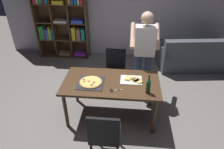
{
  "coord_description": "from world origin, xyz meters",
  "views": [
    {
      "loc": [
        0.27,
        -2.77,
        2.64
      ],
      "look_at": [
        0.0,
        0.15,
        0.8
      ],
      "focal_mm": 32.15,
      "sensor_mm": 36.0,
      "label": 1
    }
  ],
  "objects_px": {
    "chair_near_camera": "(105,134)",
    "chair_far_side": "(115,67)",
    "dining_table": "(111,86)",
    "person_serving_pizza": "(144,52)",
    "pepperoni_pizza_on_tray": "(91,82)",
    "couch": "(193,57)",
    "wine_bottle": "(148,86)",
    "kitchen_scissors": "(114,90)",
    "bookshelf": "(63,21)"
  },
  "relations": [
    {
      "from": "chair_far_side",
      "to": "person_serving_pizza",
      "type": "height_order",
      "value": "person_serving_pizza"
    },
    {
      "from": "couch",
      "to": "kitchen_scissors",
      "type": "bearing_deg",
      "value": -129.55
    },
    {
      "from": "chair_far_side",
      "to": "couch",
      "type": "relative_size",
      "value": 0.5
    },
    {
      "from": "chair_near_camera",
      "to": "person_serving_pizza",
      "type": "distance_m",
      "value": 1.77
    },
    {
      "from": "kitchen_scissors",
      "to": "dining_table",
      "type": "bearing_deg",
      "value": 105.56
    },
    {
      "from": "chair_near_camera",
      "to": "kitchen_scissors",
      "type": "bearing_deg",
      "value": 84.27
    },
    {
      "from": "chair_far_side",
      "to": "couch",
      "type": "bearing_deg",
      "value": 29.39
    },
    {
      "from": "couch",
      "to": "pepperoni_pizza_on_tray",
      "type": "distance_m",
      "value": 3.08
    },
    {
      "from": "dining_table",
      "to": "kitchen_scissors",
      "type": "height_order",
      "value": "kitchen_scissors"
    },
    {
      "from": "dining_table",
      "to": "pepperoni_pizza_on_tray",
      "type": "xyz_separation_m",
      "value": [
        -0.33,
        -0.07,
        0.09
      ]
    },
    {
      "from": "bookshelf",
      "to": "person_serving_pizza",
      "type": "bearing_deg",
      "value": -38.86
    },
    {
      "from": "person_serving_pizza",
      "to": "pepperoni_pizza_on_tray",
      "type": "bearing_deg",
      "value": -139.52
    },
    {
      "from": "pepperoni_pizza_on_tray",
      "to": "chair_far_side",
      "type": "bearing_deg",
      "value": 71.2
    },
    {
      "from": "chair_near_camera",
      "to": "person_serving_pizza",
      "type": "relative_size",
      "value": 0.51
    },
    {
      "from": "chair_near_camera",
      "to": "couch",
      "type": "xyz_separation_m",
      "value": [
        1.91,
        2.9,
        -0.21
      ]
    },
    {
      "from": "chair_near_camera",
      "to": "chair_far_side",
      "type": "height_order",
      "value": "same"
    },
    {
      "from": "chair_near_camera",
      "to": "kitchen_scissors",
      "type": "height_order",
      "value": "chair_near_camera"
    },
    {
      "from": "couch",
      "to": "person_serving_pizza",
      "type": "distance_m",
      "value": 2.0
    },
    {
      "from": "chair_far_side",
      "to": "kitchen_scissors",
      "type": "xyz_separation_m",
      "value": [
        0.07,
        -1.15,
        0.24
      ]
    },
    {
      "from": "dining_table",
      "to": "chair_near_camera",
      "type": "height_order",
      "value": "chair_near_camera"
    },
    {
      "from": "pepperoni_pizza_on_tray",
      "to": "person_serving_pizza",
      "type": "bearing_deg",
      "value": 40.48
    },
    {
      "from": "pepperoni_pizza_on_tray",
      "to": "bookshelf",
      "type": "bearing_deg",
      "value": 116.19
    },
    {
      "from": "dining_table",
      "to": "wine_bottle",
      "type": "bearing_deg",
      "value": -22.56
    },
    {
      "from": "dining_table",
      "to": "chair_near_camera",
      "type": "xyz_separation_m",
      "value": [
        -0.0,
        -0.91,
        -0.16
      ]
    },
    {
      "from": "chair_far_side",
      "to": "bookshelf",
      "type": "xyz_separation_m",
      "value": [
        -1.54,
        1.47,
        0.49
      ]
    },
    {
      "from": "chair_near_camera",
      "to": "pepperoni_pizza_on_tray",
      "type": "height_order",
      "value": "chair_near_camera"
    },
    {
      "from": "chair_near_camera",
      "to": "chair_far_side",
      "type": "xyz_separation_m",
      "value": [
        0.0,
        1.83,
        0.0
      ]
    },
    {
      "from": "dining_table",
      "to": "couch",
      "type": "relative_size",
      "value": 0.9
    },
    {
      "from": "chair_near_camera",
      "to": "pepperoni_pizza_on_tray",
      "type": "distance_m",
      "value": 0.94
    },
    {
      "from": "dining_table",
      "to": "bookshelf",
      "type": "xyz_separation_m",
      "value": [
        -1.54,
        2.38,
        0.33
      ]
    },
    {
      "from": "couch",
      "to": "kitchen_scissors",
      "type": "xyz_separation_m",
      "value": [
        -1.84,
        -2.23,
        0.45
      ]
    },
    {
      "from": "dining_table",
      "to": "couch",
      "type": "height_order",
      "value": "couch"
    },
    {
      "from": "couch",
      "to": "wine_bottle",
      "type": "bearing_deg",
      "value": -120.53
    },
    {
      "from": "person_serving_pizza",
      "to": "kitchen_scissors",
      "type": "distance_m",
      "value": 1.08
    },
    {
      "from": "person_serving_pizza",
      "to": "pepperoni_pizza_on_tray",
      "type": "xyz_separation_m",
      "value": [
        -0.89,
        -0.76,
        -0.23
      ]
    },
    {
      "from": "pepperoni_pizza_on_tray",
      "to": "chair_near_camera",
      "type": "bearing_deg",
      "value": -68.41
    },
    {
      "from": "chair_far_side",
      "to": "wine_bottle",
      "type": "distance_m",
      "value": 1.35
    },
    {
      "from": "kitchen_scissors",
      "to": "person_serving_pizza",
      "type": "bearing_deg",
      "value": 62.3
    },
    {
      "from": "chair_far_side",
      "to": "pepperoni_pizza_on_tray",
      "type": "height_order",
      "value": "chair_far_side"
    },
    {
      "from": "dining_table",
      "to": "couch",
      "type": "bearing_deg",
      "value": 46.16
    },
    {
      "from": "chair_near_camera",
      "to": "chair_far_side",
      "type": "distance_m",
      "value": 1.83
    },
    {
      "from": "wine_bottle",
      "to": "kitchen_scissors",
      "type": "relative_size",
      "value": 1.59
    },
    {
      "from": "couch",
      "to": "wine_bottle",
      "type": "height_order",
      "value": "wine_bottle"
    },
    {
      "from": "chair_far_side",
      "to": "bookshelf",
      "type": "distance_m",
      "value": 2.18
    },
    {
      "from": "bookshelf",
      "to": "wine_bottle",
      "type": "height_order",
      "value": "bookshelf"
    },
    {
      "from": "wine_bottle",
      "to": "kitchen_scissors",
      "type": "height_order",
      "value": "wine_bottle"
    },
    {
      "from": "dining_table",
      "to": "person_serving_pizza",
      "type": "bearing_deg",
      "value": 51.15
    },
    {
      "from": "dining_table",
      "to": "kitchen_scissors",
      "type": "distance_m",
      "value": 0.26
    },
    {
      "from": "person_serving_pizza",
      "to": "pepperoni_pizza_on_tray",
      "type": "relative_size",
      "value": 4.07
    },
    {
      "from": "person_serving_pizza",
      "to": "dining_table",
      "type": "bearing_deg",
      "value": -128.85
    }
  ]
}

